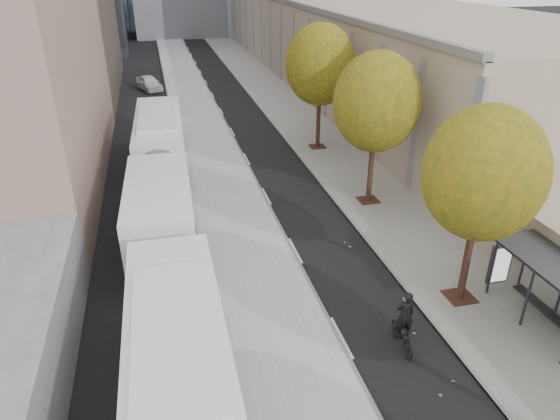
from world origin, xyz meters
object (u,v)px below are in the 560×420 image
object	(u,v)px
cyclist	(403,327)
distant_car	(149,83)
bus_far	(160,166)
bus_shelter	(556,273)

from	to	relation	value
cyclist	distant_car	xyz separation A→B (m)	(-7.70, 40.55, -0.12)
distant_car	bus_far	bearing A→B (deg)	-107.42
bus_far	distant_car	world-z (taller)	bus_far
bus_far	cyclist	bearing A→B (deg)	-61.32
bus_far	cyclist	distance (m)	16.33
bus_shelter	bus_far	world-z (taller)	bus_far
bus_shelter	distant_car	world-z (taller)	bus_shelter
bus_far	cyclist	size ratio (longest dim) A/B	8.56
bus_shelter	cyclist	distance (m)	5.70
bus_far	distant_car	xyz separation A→B (m)	(-0.34, 26.01, -1.03)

